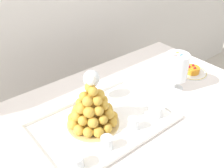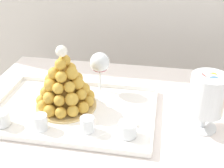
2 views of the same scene
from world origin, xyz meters
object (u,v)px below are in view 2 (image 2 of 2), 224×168
Objects in this scene: dessert_cup_left at (2,119)px; serving_tray at (74,111)px; macaron_goblet at (207,95)px; wine_glass at (100,64)px; dessert_cup_centre at (87,125)px; dessert_cup_mid_right at (128,130)px; croquembouche at (64,86)px; dessert_cup_mid_left at (41,123)px.

serving_tray is at bearing 30.09° from dessert_cup_left.
macaron_goblet is 1.23× the size of wine_glass.
dessert_cup_centre reaches higher than dessert_cup_mid_right.
macaron_goblet is at bearing -3.58° from croquembouche.
dessert_cup_mid_left reaches higher than serving_tray.
dessert_cup_mid_right reaches higher than serving_tray.
wine_glass is (-0.41, 0.18, -0.00)m from macaron_goblet.
croquembouche is 1.16× the size of macaron_goblet.
wine_glass is at bearing 64.50° from dessert_cup_mid_left.
croquembouche reaches higher than serving_tray.
dessert_cup_mid_left is 0.58m from macaron_goblet.
dessert_cup_left is at bearing -176.42° from dessert_cup_centre.
macaron_goblet reaches higher than wine_glass.
macaron_goblet is at bearing -24.11° from wine_glass.
serving_tray is 0.49m from macaron_goblet.
wine_glass is at bearing 118.89° from dessert_cup_mid_right.
croquembouche is at bearing -124.70° from wine_glass.
dessert_cup_mid_right is (0.30, 0.02, -0.00)m from dessert_cup_mid_left.
dessert_cup_mid_left is 0.89× the size of dessert_cup_mid_right.
dessert_cup_mid_left is at bearing -176.31° from dessert_cup_mid_right.
macaron_goblet reaches higher than dessert_cup_mid_right.
croquembouche is 4.39× the size of dessert_cup_left.
macaron_goblet is 0.45m from wine_glass.
serving_tray is 0.11m from croquembouche.
croquembouche reaches higher than dessert_cup_mid_left.
dessert_cup_mid_right is at bearing -61.11° from wine_glass.
wine_glass is at bearing 155.89° from macaron_goblet.
croquembouche is at bearing 176.42° from macaron_goblet.
dessert_cup_mid_left is 0.30m from dessert_cup_mid_right.
dessert_cup_mid_left is (-0.04, -0.15, -0.07)m from croquembouche.
dessert_cup_mid_right is at bearing 0.34° from dessert_cup_centre.
dessert_cup_mid_left is 1.05× the size of dessert_cup_centre.
croquembouche is 0.19m from dessert_cup_centre.
dessert_cup_centre is (0.31, 0.02, 0.00)m from dessert_cup_left.
croquembouche is 4.03× the size of dessert_cup_mid_right.
serving_tray is at bearing 58.46° from dessert_cup_mid_left.
croquembouche is at bearing 75.19° from dessert_cup_mid_left.
dessert_cup_left is (-0.19, -0.15, -0.07)m from croquembouche.
serving_tray is 2.84× the size of macaron_goblet.
croquembouche is at bearing 132.03° from dessert_cup_centre.
dessert_cup_mid_right is 0.34m from wine_glass.
croquembouche is 1.43× the size of wine_glass.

